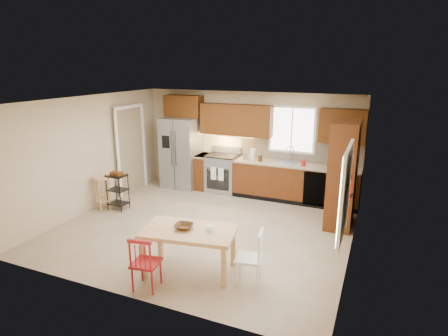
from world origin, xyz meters
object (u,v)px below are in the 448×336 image
Objects in this scene: pantry at (343,175)px; table_jar at (210,229)px; dining_table at (190,251)px; fire_extinguisher at (348,189)px; table_bowl at (184,229)px; chair_white at (249,257)px; soap_bottle at (303,162)px; chair_red at (146,262)px; bar_stool at (103,193)px; utility_cart at (118,192)px; range_stove at (223,174)px; refrigerator at (181,153)px.

table_jar is (-1.62, -2.67, -0.33)m from pantry.
dining_table is 12.98× the size of table_jar.
dining_table is at bearing -141.38° from fire_extinguisher.
table_bowl is 2.63× the size of table_jar.
table_jar reaches higher than table_bowl.
pantry reaches higher than table_bowl.
pantry is 2.95m from chair_white.
soap_bottle reaches higher than chair_red.
chair_red is 1.09× the size of bar_stool.
chair_white is at bearing -125.56° from fire_extinguisher.
soap_bottle reaches higher than chair_white.
utility_cart is (-4.63, -1.07, -0.64)m from pantry.
chair_red is 3.31m from utility_cart.
table_bowl is at bearing 58.62° from chair_red.
pantry is 5.12m from bar_stool.
table_jar is at bearing -138.47° from fire_extinguisher.
range_stove reaches higher than chair_red.
table_bowl is (-0.09, 0.00, 0.35)m from dining_table.
bar_stool is (-2.91, 1.54, -0.32)m from table_bowl.
chair_red is at bearing -42.14° from utility_cart.
range_stove is 3.19m from pantry.
refrigerator is 2.40× the size of bar_stool.
utility_cart is (-2.70, 1.69, 0.07)m from dining_table.
chair_red is 0.76m from table_bowl.
refrigerator is 2.20× the size of chair_red.
table_jar is (0.66, 0.74, 0.31)m from chair_red.
table_bowl is at bearing -39.09° from bar_stool.
soap_bottle reaches higher than dining_table.
refrigerator is at bearing -177.01° from range_stove.
chair_red is (1.85, -4.33, -0.50)m from refrigerator.
chair_red is at bearing -66.89° from refrigerator.
table_jar is at bearing -25.27° from utility_cart.
dining_table is at bearing -105.05° from soap_bottle.
dining_table is 0.36m from table_bowl.
dining_table is 3.37m from bar_stool.
soap_bottle is 0.53× the size of fire_extinguisher.
table_jar is at bearing 38.85° from chair_red.
pantry reaches higher than chair_red.
pantry is 4.15m from chair_red.
chair_white is 2.90× the size of table_bowl.
range_stove is 3.23× the size of table_bowl.
chair_red is at bearing -136.52° from fire_extinguisher.
chair_white is (-1.18, -1.65, -0.69)m from fire_extinguisher.
range_stove reaches higher than dining_table.
soap_bottle is (2.03, -0.08, 0.54)m from range_stove.
fire_extinguisher is (1.15, -1.95, 0.10)m from soap_bottle.
utility_cart is (-3.00, 1.60, -0.31)m from table_jar.
refrigerator reaches higher than chair_white.
dining_table is (-2.13, -1.70, -0.76)m from fire_extinguisher.
bar_stool is (-3.98, -2.11, -0.62)m from soap_bottle.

